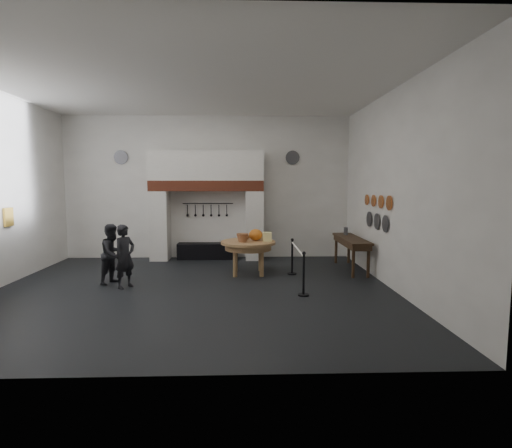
{
  "coord_description": "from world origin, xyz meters",
  "views": [
    {
      "loc": [
        1.11,
        -8.81,
        2.42
      ],
      "look_at": [
        1.45,
        1.4,
        1.35
      ],
      "focal_mm": 28.0,
      "sensor_mm": 36.0,
      "label": 1
    }
  ],
  "objects_px": {
    "visitor_near": "(125,256)",
    "visitor_far": "(113,254)",
    "side_table": "(351,239)",
    "iron_range": "(208,251)",
    "work_table": "(248,242)",
    "barrier_post_near": "(304,275)",
    "barrier_post_far": "(292,257)"
  },
  "relations": [
    {
      "from": "visitor_near",
      "to": "barrier_post_far",
      "type": "relative_size",
      "value": 1.63
    },
    {
      "from": "iron_range",
      "to": "visitor_near",
      "type": "height_order",
      "value": "visitor_near"
    },
    {
      "from": "side_table",
      "to": "barrier_post_far",
      "type": "bearing_deg",
      "value": -164.19
    },
    {
      "from": "side_table",
      "to": "barrier_post_near",
      "type": "distance_m",
      "value": 3.03
    },
    {
      "from": "visitor_near",
      "to": "visitor_far",
      "type": "distance_m",
      "value": 0.57
    },
    {
      "from": "barrier_post_near",
      "to": "barrier_post_far",
      "type": "bearing_deg",
      "value": 90.0
    },
    {
      "from": "side_table",
      "to": "barrier_post_far",
      "type": "xyz_separation_m",
      "value": [
        -1.69,
        -0.48,
        -0.42
      ]
    },
    {
      "from": "work_table",
      "to": "visitor_near",
      "type": "relative_size",
      "value": 0.98
    },
    {
      "from": "visitor_near",
      "to": "side_table",
      "type": "relative_size",
      "value": 0.67
    },
    {
      "from": "visitor_far",
      "to": "barrier_post_near",
      "type": "distance_m",
      "value": 4.57
    },
    {
      "from": "barrier_post_near",
      "to": "barrier_post_far",
      "type": "height_order",
      "value": "same"
    },
    {
      "from": "work_table",
      "to": "visitor_far",
      "type": "xyz_separation_m",
      "value": [
        -3.25,
        -0.91,
        -0.12
      ]
    },
    {
      "from": "barrier_post_far",
      "to": "iron_range",
      "type": "bearing_deg",
      "value": 137.33
    },
    {
      "from": "iron_range",
      "to": "side_table",
      "type": "distance_m",
      "value": 4.5
    },
    {
      "from": "work_table",
      "to": "barrier_post_near",
      "type": "xyz_separation_m",
      "value": [
        1.16,
        -2.1,
        -0.39
      ]
    },
    {
      "from": "iron_range",
      "to": "work_table",
      "type": "bearing_deg",
      "value": -59.51
    },
    {
      "from": "side_table",
      "to": "visitor_far",
      "type": "bearing_deg",
      "value": -168.06
    },
    {
      "from": "work_table",
      "to": "barrier_post_far",
      "type": "xyz_separation_m",
      "value": [
        1.16,
        -0.1,
        -0.39
      ]
    },
    {
      "from": "iron_range",
      "to": "work_table",
      "type": "xyz_separation_m",
      "value": [
        1.25,
        -2.12,
        0.59
      ]
    },
    {
      "from": "iron_range",
      "to": "barrier_post_near",
      "type": "height_order",
      "value": "barrier_post_near"
    },
    {
      "from": "work_table",
      "to": "side_table",
      "type": "height_order",
      "value": "side_table"
    },
    {
      "from": "visitor_far",
      "to": "barrier_post_far",
      "type": "bearing_deg",
      "value": -53.93
    },
    {
      "from": "visitor_near",
      "to": "iron_range",
      "type": "bearing_deg",
      "value": 9.19
    },
    {
      "from": "visitor_near",
      "to": "side_table",
      "type": "distance_m",
      "value": 5.94
    },
    {
      "from": "iron_range",
      "to": "side_table",
      "type": "bearing_deg",
      "value": -22.98
    },
    {
      "from": "side_table",
      "to": "barrier_post_near",
      "type": "xyz_separation_m",
      "value": [
        -1.69,
        -2.48,
        -0.42
      ]
    },
    {
      "from": "side_table",
      "to": "barrier_post_far",
      "type": "distance_m",
      "value": 1.81
    },
    {
      "from": "visitor_near",
      "to": "barrier_post_far",
      "type": "distance_m",
      "value": 4.19
    },
    {
      "from": "visitor_far",
      "to": "side_table",
      "type": "distance_m",
      "value": 6.23
    },
    {
      "from": "iron_range",
      "to": "visitor_far",
      "type": "height_order",
      "value": "visitor_far"
    },
    {
      "from": "barrier_post_far",
      "to": "work_table",
      "type": "bearing_deg",
      "value": 175.25
    },
    {
      "from": "visitor_far",
      "to": "barrier_post_far",
      "type": "distance_m",
      "value": 4.49
    }
  ]
}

